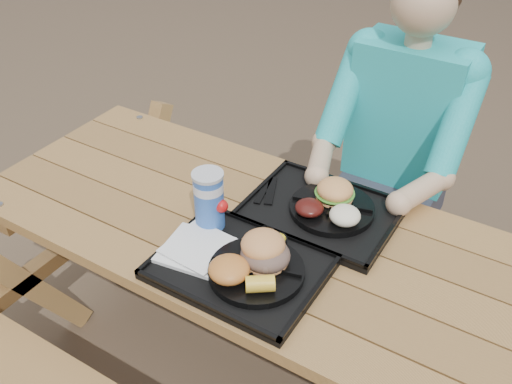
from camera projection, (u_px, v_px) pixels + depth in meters
The scene contains 18 objects.
ground at pixel (256, 379), 2.16m from camera, with size 60.00×60.00×0.00m, color #999999.
picnic_table at pixel (256, 312), 1.94m from camera, with size 1.80×1.49×0.75m, color #999999, non-canonical shape.
tray_near at pixel (240, 268), 1.56m from camera, with size 0.45×0.35×0.02m, color black.
tray_far at pixel (321, 212), 1.76m from camera, with size 0.45×0.35×0.02m, color black.
plate_near at pixel (256, 271), 1.52m from camera, with size 0.26×0.26×0.02m, color black.
plate_far at pixel (332, 208), 1.74m from camera, with size 0.26×0.26×0.02m, color black.
napkin_stack at pixel (195, 249), 1.60m from camera, with size 0.18×0.18×0.02m, color white.
soda_cup at pixel (209, 201), 1.64m from camera, with size 0.09×0.09×0.18m, color #174BAE.
condiment_bbq at pixel (266, 234), 1.64m from camera, with size 0.05×0.05×0.03m, color #341105.
condiment_mustard at pixel (277, 243), 1.60m from camera, with size 0.06×0.06×0.03m, color yellow.
sandwich at pixel (265, 244), 1.50m from camera, with size 0.13×0.13×0.13m, color #E39250, non-canonical shape.
mac_cheese at pixel (229, 269), 1.47m from camera, with size 0.11×0.11×0.05m, color #D08336.
corn_cob at pixel (260, 284), 1.44m from camera, with size 0.07×0.07×0.04m, color yellow, non-canonical shape.
cutlery_far at pixel (271, 191), 1.83m from camera, with size 0.03×0.15×0.01m, color black.
burger at pixel (335, 186), 1.73m from camera, with size 0.11×0.11×0.10m, color #EC9B53, non-canonical shape.
baked_beans at pixel (309, 208), 1.70m from camera, with size 0.09×0.09×0.04m, color #45110D.
potato_salad at pixel (345, 215), 1.66m from camera, with size 0.09×0.09×0.05m, color white.
diner at pixel (396, 168), 2.18m from camera, with size 0.48×0.84×1.28m, color teal, non-canonical shape.
Camera 1 is at (0.69, -1.13, 1.85)m, focal length 40.00 mm.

